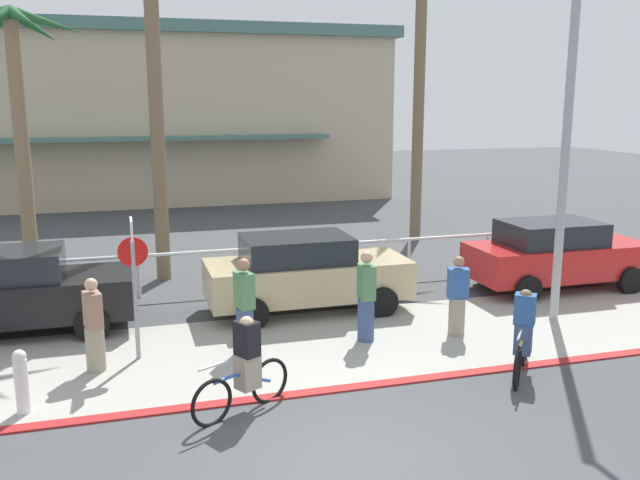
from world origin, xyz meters
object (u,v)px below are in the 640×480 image
(streetlight_curb, at_px, (576,115))
(pedestrian_1, at_px, (94,329))
(car_black_1, at_px, (14,291))
(stop_sign_bike_lane, at_px, (134,269))
(cyclist_blue_1, at_px, (245,367))
(palm_tree_5, at_px, (420,20))
(car_tan_2, at_px, (305,272))
(cyclist_yellow_0, at_px, (523,335))
(pedestrian_3, at_px, (457,299))
(palm_tree_3, at_px, (16,83))
(car_red_3, at_px, (556,254))
(pedestrian_0, at_px, (366,300))
(bollard_2, at_px, (21,381))
(palm_tree_4, at_px, (152,28))
(pedestrian_2, at_px, (245,309))

(streetlight_curb, relative_size, pedestrian_1, 4.54)
(streetlight_curb, distance_m, car_black_1, 11.59)
(stop_sign_bike_lane, xyz_separation_m, cyclist_blue_1, (1.48, -2.59, -0.98))
(stop_sign_bike_lane, xyz_separation_m, palm_tree_5, (9.17, 8.47, 5.32))
(stop_sign_bike_lane, height_order, car_tan_2, stop_sign_bike_lane)
(cyclist_yellow_0, distance_m, pedestrian_3, 2.06)
(stop_sign_bike_lane, relative_size, palm_tree_3, 0.38)
(cyclist_yellow_0, height_order, pedestrian_1, pedestrian_1)
(streetlight_curb, bearing_deg, stop_sign_bike_lane, 177.19)
(palm_tree_5, relative_size, cyclist_yellow_0, 6.22)
(palm_tree_3, height_order, car_red_3, palm_tree_3)
(car_tan_2, bearing_deg, pedestrian_0, -74.89)
(palm_tree_5, bearing_deg, pedestrian_1, -138.17)
(car_red_3, bearing_deg, car_black_1, 179.10)
(palm_tree_3, height_order, pedestrian_3, palm_tree_3)
(car_black_1, xyz_separation_m, pedestrian_3, (8.36, -2.59, -0.14))
(stop_sign_bike_lane, distance_m, car_red_3, 10.21)
(car_black_1, bearing_deg, pedestrian_1, -57.83)
(stop_sign_bike_lane, bearing_deg, bollard_2, -134.28)
(stop_sign_bike_lane, height_order, car_red_3, stop_sign_bike_lane)
(palm_tree_3, relative_size, palm_tree_4, 0.76)
(palm_tree_3, height_order, pedestrian_2, palm_tree_3)
(pedestrian_3, bearing_deg, bollard_2, -170.55)
(palm_tree_4, distance_m, cyclist_yellow_0, 11.25)
(pedestrian_3, bearing_deg, cyclist_blue_1, -155.11)
(palm_tree_4, xyz_separation_m, car_red_3, (9.18, -3.68, -5.40))
(pedestrian_2, bearing_deg, stop_sign_bike_lane, 174.20)
(palm_tree_4, bearing_deg, streetlight_curb, -38.16)
(stop_sign_bike_lane, height_order, cyclist_yellow_0, stop_sign_bike_lane)
(palm_tree_3, xyz_separation_m, car_tan_2, (6.06, -4.47, -4.09))
(palm_tree_5, bearing_deg, pedestrian_2, -129.96)
(palm_tree_5, distance_m, pedestrian_1, 14.65)
(streetlight_curb, xyz_separation_m, cyclist_blue_1, (-7.02, -2.17, -3.58))
(cyclist_yellow_0, distance_m, pedestrian_1, 7.26)
(palm_tree_3, height_order, pedestrian_0, palm_tree_3)
(pedestrian_2, bearing_deg, bollard_2, -156.69)
(cyclist_yellow_0, xyz_separation_m, pedestrian_2, (-4.33, 2.31, 0.14))
(palm_tree_5, bearing_deg, palm_tree_3, -169.94)
(stop_sign_bike_lane, bearing_deg, palm_tree_4, 81.75)
(pedestrian_0, relative_size, pedestrian_2, 1.00)
(cyclist_yellow_0, bearing_deg, stop_sign_bike_lane, 158.08)
(car_tan_2, xyz_separation_m, pedestrian_3, (2.44, -2.40, -0.14))
(streetlight_curb, bearing_deg, palm_tree_5, 85.69)
(stop_sign_bike_lane, height_order, pedestrian_1, stop_sign_bike_lane)
(car_black_1, height_order, pedestrian_1, car_black_1)
(palm_tree_3, xyz_separation_m, car_red_3, (12.42, -4.47, -4.09))
(palm_tree_5, xyz_separation_m, pedestrian_3, (-3.09, -8.93, -6.26))
(car_black_1, xyz_separation_m, cyclist_blue_1, (3.76, -4.72, -0.18))
(palm_tree_3, distance_m, car_tan_2, 8.57)
(car_red_3, bearing_deg, pedestrian_1, -167.83)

